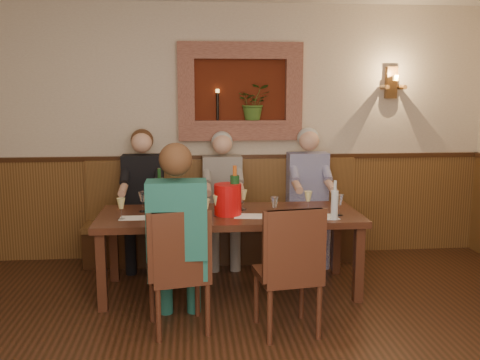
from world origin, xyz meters
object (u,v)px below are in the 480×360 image
Objects in this scene: person_bench_left at (143,210)px; spittoon_bucket at (228,199)px; wine_bottle_green_a at (235,194)px; wine_bottle_green_b at (160,194)px; dining_table at (230,221)px; chair_near_left at (179,295)px; person_bench_right at (309,206)px; chair_near_right at (288,296)px; person_bench_mid at (223,210)px; water_bottle at (335,204)px; person_chair_front at (178,253)px; bench at (224,231)px.

spittoon_bucket is at bearing -46.76° from person_bench_left.
wine_bottle_green_b is (-0.69, 0.15, -0.02)m from wine_bottle_green_a.
chair_near_left is (-0.46, -0.80, -0.38)m from dining_table.
wine_bottle_green_b is at bearing 90.22° from chair_near_left.
spittoon_bucket is at bearing -136.74° from person_bench_right.
spittoon_bucket is 0.69× the size of wine_bottle_green_b.
spittoon_bucket reaches higher than chair_near_right.
wine_bottle_green_a is (0.91, -0.87, 0.33)m from person_bench_left.
water_bottle is at bearing -51.91° from person_bench_mid.
person_chair_front is 3.66× the size of wine_bottle_green_b.
person_bench_mid reaches higher than wine_bottle_green_b.
person_chair_front reaches higher than wine_bottle_green_b.
person_bench_mid is at bearing 89.52° from spittoon_bucket.
bench is (0.00, 0.94, -0.35)m from dining_table.
chair_near_left is at bearing -75.99° from person_bench_left.
dining_table is 2.40× the size of chair_near_left.
dining_table is at bearing -44.03° from person_bench_left.
person_chair_front is (-0.45, -1.61, 0.03)m from person_bench_mid.
chair_near_left is 2.23× the size of wine_bottle_green_a.
dining_table is 1.21m from person_bench_left.
chair_near_right is 1.86m from person_bench_right.
chair_near_right is 0.70× the size of person_bench_left.
person_bench_mid is 3.50× the size of wine_bottle_green_b.
person_bench_right reaches higher than bench.
person_bench_left is at bearing 117.52° from chair_near_right.
person_bench_right reaches higher than person_bench_mid.
person_bench_left reaches higher than wine_bottle_green_a.
wine_bottle_green_b is (-1.03, 1.03, 0.62)m from chair_near_right.
water_bottle is at bearing -15.96° from wine_bottle_green_b.
chair_near_left is 2.44× the size of wine_bottle_green_b.
person_bench_left is 1.80m from person_bench_right.
person_chair_front reaches higher than dining_table.
person_bench_right is at bearing 38.28° from chair_near_left.
water_bottle is (0.91, -1.16, 0.30)m from person_bench_mid.
person_bench_right reaches higher than water_bottle.
person_bench_left is at bearing 146.61° from water_bottle.
water_bottle is (1.36, 0.45, 0.27)m from person_chair_front.
person_bench_left reaches higher than water_bottle.
wine_bottle_green_a is (0.06, -0.87, 0.35)m from person_bench_mid.
person_bench_right is 1.20m from water_bottle.
person_bench_left is at bearing 135.97° from dining_table.
person_bench_mid is at bearing 128.09° from water_bottle.
chair_near_right is at bearing -19.25° from chair_near_left.
person_chair_front is at bearing -75.96° from person_bench_left.
person_chair_front is at bearing -105.52° from person_bench_mid.
person_bench_right is at bearing -0.07° from person_bench_mid.
person_bench_left reaches higher than chair_near_left.
dining_table is 0.70m from wine_bottle_green_b.
person_bench_right reaches higher than wine_bottle_green_b.
person_bench_right is 3.28× the size of wine_bottle_green_a.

